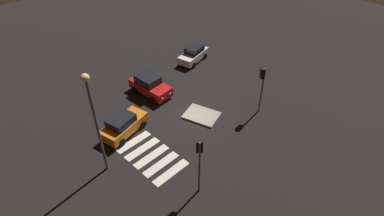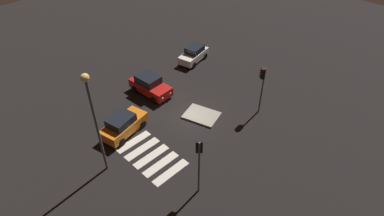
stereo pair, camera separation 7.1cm
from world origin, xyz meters
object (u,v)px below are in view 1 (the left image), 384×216
Objects in this scene: car_red at (150,85)px; traffic_light_north at (262,80)px; car_white at (194,54)px; traffic_island at (202,115)px; traffic_light_east at (199,154)px; street_lamp at (93,110)px; car_orange at (123,125)px.

car_red is 10.84m from traffic_light_north.
car_red reaches higher than car_white.
traffic_island is 0.74× the size of traffic_light_east.
traffic_light_east is 0.56× the size of street_lamp.
car_red is 0.97× the size of traffic_light_north.
street_lamp is at bearing 10.13° from car_white.
car_orange is at bearing -64.82° from car_red.
car_red is 0.53× the size of street_lamp.
street_lamp is at bearing 71.04° from traffic_light_east.
traffic_island is at bearing -38.99° from car_orange.
traffic_light_north is at bearing 64.72° from car_white.
car_red is at bearing -1.55° from car_white.
traffic_light_north reaches higher than car_orange.
car_white is 18.03m from street_lamp.
car_orange is 12.38m from traffic_light_north.
traffic_light_north is 0.55× the size of street_lamp.
car_white is (-1.40, 7.54, -0.09)m from car_red.
car_white is at bearing 97.03° from car_red.
traffic_light_east is at bearing -48.14° from traffic_island.
traffic_light_north is (3.20, 4.07, 3.45)m from traffic_island.
car_orange is 6.25m from street_lamp.
traffic_island is 8.82m from traffic_light_east.
traffic_light_north is at bearing 25.11° from car_red.
traffic_light_north is at bearing 51.85° from traffic_island.
car_red is 12.79m from traffic_light_east.
car_red is 7.67m from car_white.
traffic_light_east is (2.20, -10.10, 0.07)m from traffic_light_north.
car_orange reaches higher than traffic_island.
street_lamp is at bearing -62.35° from car_red.
car_red is at bearing 16.80° from car_orange.
car_orange is 0.53× the size of street_lamp.
traffic_island is 0.76× the size of traffic_light_north.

